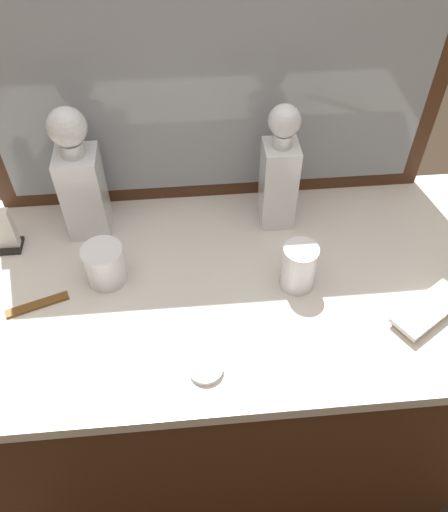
{
  "coord_description": "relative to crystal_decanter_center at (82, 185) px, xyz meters",
  "views": [
    {
      "loc": [
        -0.06,
        -0.7,
        1.73
      ],
      "look_at": [
        0.0,
        0.0,
        0.95
      ],
      "focal_mm": 37.26,
      "sensor_mm": 36.0,
      "label": 1
    }
  ],
  "objects": [
    {
      "name": "crystal_tumbler_right",
      "position": [
        0.44,
        -0.21,
        -0.08
      ],
      "size": [
        0.07,
        0.07,
        0.11
      ],
      "color": "white",
      "rests_on": "dresser"
    },
    {
      "name": "crystal_decanter_center",
      "position": [
        0.0,
        0.0,
        0.0
      ],
      "size": [
        0.09,
        0.09,
        0.31
      ],
      "color": "white",
      "rests_on": "dresser"
    },
    {
      "name": "dresser",
      "position": [
        0.29,
        -0.19,
        -0.56
      ],
      "size": [
        1.21,
        0.6,
        0.87
      ],
      "color": "#472816",
      "rests_on": "ground_plane"
    },
    {
      "name": "ground_plane",
      "position": [
        0.29,
        -0.19,
        -0.99
      ],
      "size": [
        6.0,
        6.0,
        0.0
      ],
      "primitive_type": "plane",
      "color": "#2D2319"
    },
    {
      "name": "dresser_mirror",
      "position": [
        0.29,
        0.09,
        0.2
      ],
      "size": [
        1.0,
        0.03,
        0.65
      ],
      "color": "#472816",
      "rests_on": "dresser"
    },
    {
      "name": "silver_brush_left",
      "position": [
        0.68,
        -0.31,
        -0.11
      ],
      "size": [
        0.17,
        0.14,
        0.02
      ],
      "color": "#B7A88C",
      "rests_on": "dresser"
    },
    {
      "name": "napkin_holder",
      "position": [
        -0.18,
        -0.05,
        -0.08
      ],
      "size": [
        0.05,
        0.05,
        0.11
      ],
      "color": "black",
      "rests_on": "dresser"
    },
    {
      "name": "porcelain_dish",
      "position": [
        0.24,
        -0.4,
        -0.12
      ],
      "size": [
        0.06,
        0.06,
        0.01
      ],
      "color": "silver",
      "rests_on": "dresser"
    },
    {
      "name": "crystal_tumbler_front",
      "position": [
        0.04,
        -0.16,
        -0.09
      ],
      "size": [
        0.09,
        0.09,
        0.09
      ],
      "color": "white",
      "rests_on": "dresser"
    },
    {
      "name": "tortoiseshell_comb",
      "position": [
        -0.09,
        -0.22,
        -0.12
      ],
      "size": [
        0.13,
        0.06,
        0.01
      ],
      "color": "brown",
      "rests_on": "dresser"
    },
    {
      "name": "crystal_decanter_far_right",
      "position": [
        0.42,
        -0.01,
        -0.0
      ],
      "size": [
        0.07,
        0.07,
        0.3
      ],
      "color": "white",
      "rests_on": "dresser"
    }
  ]
}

